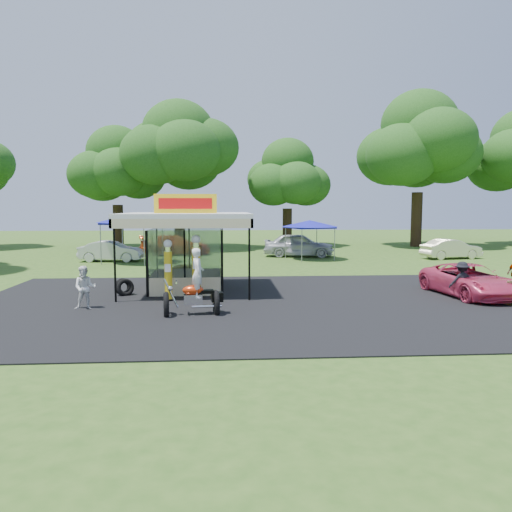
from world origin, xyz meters
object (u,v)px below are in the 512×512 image
Objects in this scene: a_frame_sign at (509,291)px; kiosk_car at (191,273)px; spectator_east_a at (462,281)px; bg_car_c at (299,245)px; gas_pump_left at (168,272)px; pink_sedan at (469,280)px; spectator_west at (85,288)px; bg_car_a at (111,251)px; bg_car_b at (175,245)px; gas_station_kiosk at (187,250)px; tent_east at (310,224)px; gas_pump_right at (196,269)px; motorcycle at (196,288)px; tent_west at (132,219)px; bg_car_e at (451,249)px.

a_frame_sign is 13.68m from kiosk_car.
spectator_east_a is 17.61m from bg_car_c.
gas_pump_left is 0.50× the size of pink_sedan.
a_frame_sign is 0.57× the size of spectator_west.
a_frame_sign is 1.71m from spectator_east_a.
spectator_east_a reaches higher than kiosk_car.
bg_car_a is 0.79× the size of bg_car_b.
gas_station_kiosk reaches higher than tent_east.
bg_car_c is at bearing 63.56° from gas_station_kiosk.
a_frame_sign is at bearing -16.28° from gas_station_kiosk.
bg_car_b is (-2.48, 18.22, -0.47)m from gas_pump_right.
spectator_west is at bearing -167.25° from bg_car_a.
gas_pump_right is 2.79m from motorcycle.
bg_car_b reaches higher than kiosk_car.
motorcycle is 7.19m from kiosk_car.
tent_west is at bearing 105.27° from gas_pump_left.
gas_pump_left is at bearing 174.51° from pink_sedan.
motorcycle is at bearing -23.19° from spectator_west.
spectator_east_a is (14.24, 0.80, -0.02)m from spectator_west.
bg_car_a is 2.82m from tent_west.
gas_pump_left reaches higher than a_frame_sign.
tent_west is at bearing 81.96° from bg_car_e.
gas_pump_right is 4.18m from spectator_west.
spectator_west is at bearing -124.17° from tent_east.
gas_pump_right is at bearing -4.62° from spectator_east_a.
spectator_west is at bearing 159.96° from bg_car_c.
a_frame_sign is 16.87m from tent_east.
motorcycle reaches higher than a_frame_sign.
gas_station_kiosk is 1.03× the size of bg_car_b.
bg_car_c is at bearing 103.41° from tent_east.
gas_station_kiosk is 1.07× the size of bg_car_c.
spectator_east_a is (10.37, -0.72, -0.47)m from gas_pump_right.
gas_pump_left is 11.45m from spectator_east_a.
pink_sedan is (11.54, -2.18, -1.12)m from gas_station_kiosk.
kiosk_car is at bearing 109.00° from bg_car_e.
motorcycle is 11.86m from a_frame_sign.
kiosk_car is 11.47m from bg_car_a.
gas_pump_right is 2.91× the size of a_frame_sign.
kiosk_car is 1.85× the size of spectator_east_a.
a_frame_sign is 0.58× the size of spectator_east_a.
kiosk_car reaches higher than a_frame_sign.
gas_pump_left is 0.57× the size of bg_car_e.
a_frame_sign is at bearing -153.59° from bg_car_b.
bg_car_c reaches higher than spectator_east_a.
pink_sedan is at bearing 0.10° from spectator_west.
kiosk_car is at bearing 82.84° from gas_pump_left.
tent_west is (1.59, -0.87, 2.17)m from bg_car_a.
tent_west is at bearing 115.50° from bg_car_c.
pink_sedan is 22.48m from bg_car_a.
bg_car_c is 10.65m from bg_car_e.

